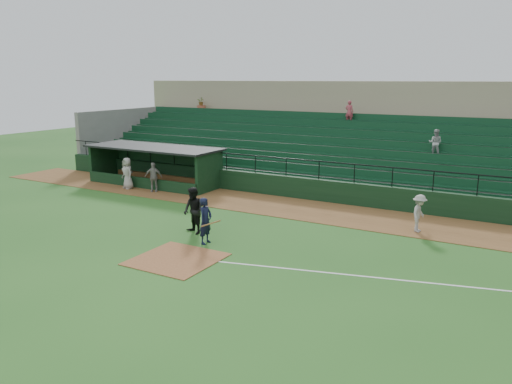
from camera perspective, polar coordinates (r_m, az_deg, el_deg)
The scene contains 12 objects.
ground at distance 19.86m, azimuth -7.19°, elevation -6.73°, with size 90.00×90.00×0.00m, color #25591C.
warning_track at distance 26.40m, azimuth 3.22°, elevation -1.68°, with size 40.00×4.00×0.03m, color brown.
home_plate_dirt at distance 19.11m, azimuth -9.00°, elevation -7.53°, with size 3.00×3.00×0.03m, color brown.
foul_line at distance 17.73m, azimuth 16.89°, elevation -9.62°, with size 18.00×0.09×0.01m, color white.
stadium_structure at distance 33.64m, azimuth 9.72°, elevation 5.26°, with size 38.00×13.08×6.40m.
dugout at distance 32.73m, azimuth -10.99°, elevation 3.28°, with size 8.90×3.20×2.42m.
batter_at_plate at distance 20.49m, azimuth -5.74°, elevation -3.27°, with size 1.03×0.72×1.91m.
umpire at distance 21.85m, azimuth -7.11°, elevation -2.12°, with size 0.99×0.77×2.03m, color black.
runner at distance 23.00m, azimuth 18.02°, elevation -2.31°, with size 1.07×0.62×1.66m, color #A7A29C.
dugout_player_a at distance 30.27m, azimuth -11.57°, elevation 1.68°, with size 1.03×0.43×1.75m, color gray.
dugout_player_b at distance 31.47m, azimuth -14.38°, elevation 2.09°, with size 0.93×0.60×1.89m, color #A5A09A.
dugout_player_c at distance 32.74m, azimuth -14.54°, elevation 2.24°, with size 1.50×0.48×1.62m, color #9F9994.
Camera 1 is at (11.32, -14.93, 6.59)m, focal length 35.26 mm.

